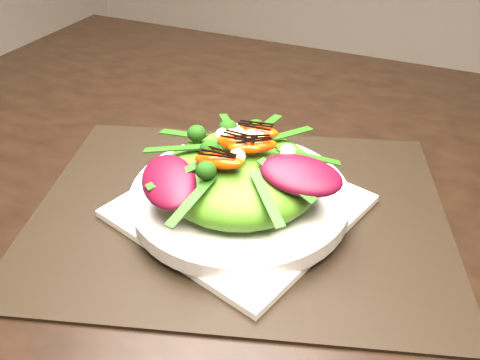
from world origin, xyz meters
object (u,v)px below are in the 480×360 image
at_px(orange_segment, 235,138).
at_px(salad_bowl, 240,197).
at_px(lettuce_mound, 240,176).
at_px(dining_table, 362,190).
at_px(placemat, 240,210).
at_px(plate_base, 240,206).

bearing_deg(orange_segment, salad_bowl, -49.83).
relative_size(salad_bowl, lettuce_mound, 1.40).
bearing_deg(lettuce_mound, dining_table, 47.66).
height_order(placemat, salad_bowl, salad_bowl).
xyz_separation_m(salad_bowl, orange_segment, (-0.01, 0.02, 0.07)).
distance_m(placemat, orange_segment, 0.09).
height_order(placemat, orange_segment, orange_segment).
bearing_deg(plate_base, lettuce_mound, 0.00).
xyz_separation_m(placemat, salad_bowl, (0.00, 0.00, 0.02)).
xyz_separation_m(placemat, plate_base, (0.00, 0.00, 0.01)).
xyz_separation_m(plate_base, salad_bowl, (0.00, 0.00, 0.01)).
height_order(lettuce_mound, orange_segment, orange_segment).
bearing_deg(lettuce_mound, placemat, 180.00).
distance_m(dining_table, placemat, 0.19).
height_order(plate_base, lettuce_mound, lettuce_mound).
bearing_deg(dining_table, orange_segment, -139.38).
relative_size(placemat, lettuce_mound, 2.64).
bearing_deg(orange_segment, lettuce_mound, -49.83).
relative_size(placemat, plate_base, 2.03).
xyz_separation_m(placemat, orange_segment, (-0.01, 0.02, 0.09)).
height_order(dining_table, placemat, dining_table).
bearing_deg(salad_bowl, placemat, 180.00).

